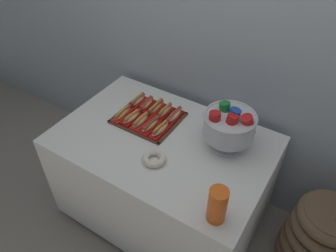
# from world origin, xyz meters

# --- Properties ---
(ground_plane) EXTENTS (10.00, 10.00, 0.00)m
(ground_plane) POSITION_xyz_m (0.00, 0.00, 0.00)
(ground_plane) COLOR gray
(back_wall) EXTENTS (6.00, 0.10, 2.60)m
(back_wall) POSITION_xyz_m (0.00, 0.55, 1.30)
(back_wall) COLOR #9EA8B2
(back_wall) RESTS_ON ground_plane
(buffet_table) EXTENTS (1.34, 0.89, 0.76)m
(buffet_table) POSITION_xyz_m (0.00, 0.00, 0.40)
(buffet_table) COLOR white
(buffet_table) RESTS_ON ground_plane
(floor_vase) EXTENTS (0.45, 0.45, 1.16)m
(floor_vase) POSITION_xyz_m (1.03, 0.17, 0.28)
(floor_vase) COLOR brown
(floor_vase) RESTS_ON ground_plane
(serving_tray) EXTENTS (0.41, 0.36, 0.01)m
(serving_tray) POSITION_xyz_m (-0.19, 0.12, 0.76)
(serving_tray) COLOR #56331E
(serving_tray) RESTS_ON buffet_table
(hot_dog_0) EXTENTS (0.07, 0.18, 0.06)m
(hot_dog_0) POSITION_xyz_m (-0.34, 0.04, 0.79)
(hot_dog_0) COLOR red
(hot_dog_0) RESTS_ON serving_tray
(hot_dog_1) EXTENTS (0.08, 0.16, 0.06)m
(hot_dog_1) POSITION_xyz_m (-0.26, 0.03, 0.79)
(hot_dog_1) COLOR #B21414
(hot_dog_1) RESTS_ON serving_tray
(hot_dog_2) EXTENTS (0.06, 0.16, 0.06)m
(hot_dog_2) POSITION_xyz_m (-0.19, 0.03, 0.79)
(hot_dog_2) COLOR red
(hot_dog_2) RESTS_ON serving_tray
(hot_dog_3) EXTENTS (0.07, 0.17, 0.07)m
(hot_dog_3) POSITION_xyz_m (-0.11, 0.03, 0.79)
(hot_dog_3) COLOR red
(hot_dog_3) RESTS_ON serving_tray
(hot_dog_4) EXTENTS (0.07, 0.17, 0.06)m
(hot_dog_4) POSITION_xyz_m (-0.04, 0.03, 0.79)
(hot_dog_4) COLOR red
(hot_dog_4) RESTS_ON serving_tray
(hot_dog_5) EXTENTS (0.07, 0.15, 0.06)m
(hot_dog_5) POSITION_xyz_m (-0.34, 0.20, 0.79)
(hot_dog_5) COLOR red
(hot_dog_5) RESTS_ON serving_tray
(hot_dog_6) EXTENTS (0.07, 0.16, 0.06)m
(hot_dog_6) POSITION_xyz_m (-0.26, 0.20, 0.79)
(hot_dog_6) COLOR #B21414
(hot_dog_6) RESTS_ON serving_tray
(hot_dog_7) EXTENTS (0.06, 0.18, 0.06)m
(hot_dog_7) POSITION_xyz_m (-0.19, 0.20, 0.79)
(hot_dog_7) COLOR red
(hot_dog_7) RESTS_ON serving_tray
(hot_dog_8) EXTENTS (0.06, 0.17, 0.06)m
(hot_dog_8) POSITION_xyz_m (-0.11, 0.20, 0.79)
(hot_dog_8) COLOR #B21414
(hot_dog_8) RESTS_ON serving_tray
(hot_dog_9) EXTENTS (0.06, 0.17, 0.06)m
(hot_dog_9) POSITION_xyz_m (-0.04, 0.20, 0.79)
(hot_dog_9) COLOR #B21414
(hot_dog_9) RESTS_ON serving_tray
(punch_bowl) EXTENTS (0.31, 0.31, 0.28)m
(punch_bowl) POSITION_xyz_m (0.36, 0.16, 0.92)
(punch_bowl) COLOR silver
(punch_bowl) RESTS_ON buffet_table
(cup_stack) EXTENTS (0.09, 0.09, 0.20)m
(cup_stack) POSITION_xyz_m (0.52, -0.33, 0.86)
(cup_stack) COLOR #EA5B19
(cup_stack) RESTS_ON buffet_table
(donut) EXTENTS (0.14, 0.14, 0.04)m
(donut) POSITION_xyz_m (0.06, -0.18, 0.78)
(donut) COLOR silver
(donut) RESTS_ON buffet_table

